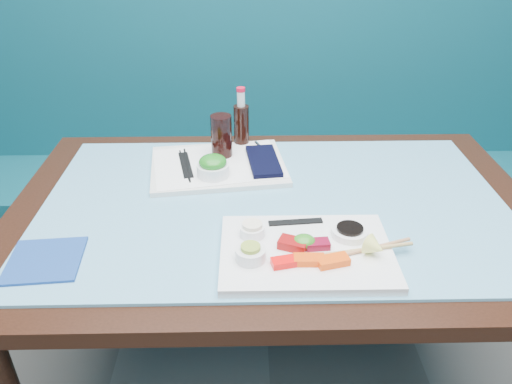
{
  "coord_description": "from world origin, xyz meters",
  "views": [
    {
      "loc": [
        -0.07,
        0.32,
        1.45
      ],
      "look_at": [
        -0.05,
        1.43,
        0.8
      ],
      "focal_mm": 35.0,
      "sensor_mm": 36.0,
      "label": 1
    }
  ],
  "objects_px": {
    "sashimi_plate": "(306,252)",
    "cola_bottle_body": "(241,127)",
    "dining_table": "(274,230)",
    "serving_tray": "(218,166)",
    "cola_glass": "(221,136)",
    "blue_napkin": "(45,260)",
    "seaweed_bowl": "(213,170)",
    "booth_bench": "(263,177)"
  },
  "relations": [
    {
      "from": "serving_tray",
      "to": "blue_napkin",
      "type": "height_order",
      "value": "serving_tray"
    },
    {
      "from": "booth_bench",
      "to": "seaweed_bowl",
      "type": "bearing_deg",
      "value": -103.11
    },
    {
      "from": "dining_table",
      "to": "serving_tray",
      "type": "xyz_separation_m",
      "value": [
        -0.16,
        0.2,
        0.1
      ]
    },
    {
      "from": "seaweed_bowl",
      "to": "cola_glass",
      "type": "xyz_separation_m",
      "value": [
        0.02,
        0.13,
        0.05
      ]
    },
    {
      "from": "dining_table",
      "to": "cola_glass",
      "type": "relative_size",
      "value": 10.78
    },
    {
      "from": "seaweed_bowl",
      "to": "blue_napkin",
      "type": "bearing_deg",
      "value": -134.3
    },
    {
      "from": "dining_table",
      "to": "cola_glass",
      "type": "xyz_separation_m",
      "value": [
        -0.15,
        0.25,
        0.17
      ]
    },
    {
      "from": "blue_napkin",
      "to": "seaweed_bowl",
      "type": "bearing_deg",
      "value": 45.7
    },
    {
      "from": "blue_napkin",
      "to": "cola_glass",
      "type": "bearing_deg",
      "value": 52.8
    },
    {
      "from": "sashimi_plate",
      "to": "cola_bottle_body",
      "type": "xyz_separation_m",
      "value": [
        -0.15,
        0.58,
        0.06
      ]
    },
    {
      "from": "cola_bottle_body",
      "to": "sashimi_plate",
      "type": "bearing_deg",
      "value": -75.78
    },
    {
      "from": "cola_glass",
      "to": "cola_bottle_body",
      "type": "distance_m",
      "value": 0.11
    },
    {
      "from": "sashimi_plate",
      "to": "cola_glass",
      "type": "distance_m",
      "value": 0.53
    },
    {
      "from": "serving_tray",
      "to": "seaweed_bowl",
      "type": "bearing_deg",
      "value": -104.76
    },
    {
      "from": "booth_bench",
      "to": "cola_bottle_body",
      "type": "xyz_separation_m",
      "value": [
        -0.09,
        -0.49,
        0.45
      ]
    },
    {
      "from": "seaweed_bowl",
      "to": "cola_glass",
      "type": "bearing_deg",
      "value": 81.25
    },
    {
      "from": "serving_tray",
      "to": "blue_napkin",
      "type": "relative_size",
      "value": 2.48
    },
    {
      "from": "seaweed_bowl",
      "to": "cola_bottle_body",
      "type": "xyz_separation_m",
      "value": [
        0.08,
        0.22,
        0.04
      ]
    },
    {
      "from": "dining_table",
      "to": "cola_bottle_body",
      "type": "relative_size",
      "value": 10.09
    },
    {
      "from": "dining_table",
      "to": "serving_tray",
      "type": "relative_size",
      "value": 3.58
    },
    {
      "from": "blue_napkin",
      "to": "cola_bottle_body",
      "type": "bearing_deg",
      "value": 53.55
    },
    {
      "from": "serving_tray",
      "to": "seaweed_bowl",
      "type": "relative_size",
      "value": 4.26
    },
    {
      "from": "seaweed_bowl",
      "to": "cola_glass",
      "type": "relative_size",
      "value": 0.71
    },
    {
      "from": "serving_tray",
      "to": "seaweed_bowl",
      "type": "xyz_separation_m",
      "value": [
        -0.01,
        -0.07,
        0.03
      ]
    },
    {
      "from": "sashimi_plate",
      "to": "blue_napkin",
      "type": "xyz_separation_m",
      "value": [
        -0.58,
        -0.01,
        -0.01
      ]
    },
    {
      "from": "dining_table",
      "to": "blue_napkin",
      "type": "distance_m",
      "value": 0.58
    },
    {
      "from": "sashimi_plate",
      "to": "cola_bottle_body",
      "type": "height_order",
      "value": "cola_bottle_body"
    },
    {
      "from": "booth_bench",
      "to": "cola_glass",
      "type": "bearing_deg",
      "value": -104.06
    },
    {
      "from": "dining_table",
      "to": "seaweed_bowl",
      "type": "bearing_deg",
      "value": 143.92
    },
    {
      "from": "cola_glass",
      "to": "blue_napkin",
      "type": "height_order",
      "value": "cola_glass"
    },
    {
      "from": "booth_bench",
      "to": "serving_tray",
      "type": "height_order",
      "value": "booth_bench"
    },
    {
      "from": "seaweed_bowl",
      "to": "cola_bottle_body",
      "type": "height_order",
      "value": "cola_bottle_body"
    },
    {
      "from": "dining_table",
      "to": "booth_bench",
      "type": "bearing_deg",
      "value": 90.0
    },
    {
      "from": "seaweed_bowl",
      "to": "cola_bottle_body",
      "type": "bearing_deg",
      "value": 70.48
    },
    {
      "from": "booth_bench",
      "to": "dining_table",
      "type": "xyz_separation_m",
      "value": [
        0.0,
        -0.84,
        0.29
      ]
    },
    {
      "from": "sashimi_plate",
      "to": "cola_glass",
      "type": "bearing_deg",
      "value": 113.25
    },
    {
      "from": "booth_bench",
      "to": "cola_bottle_body",
      "type": "distance_m",
      "value": 0.68
    },
    {
      "from": "serving_tray",
      "to": "seaweed_bowl",
      "type": "distance_m",
      "value": 0.08
    },
    {
      "from": "dining_table",
      "to": "sashimi_plate",
      "type": "bearing_deg",
      "value": -75.81
    },
    {
      "from": "booth_bench",
      "to": "serving_tray",
      "type": "distance_m",
      "value": 0.77
    },
    {
      "from": "serving_tray",
      "to": "blue_napkin",
      "type": "bearing_deg",
      "value": -136.91
    },
    {
      "from": "dining_table",
      "to": "serving_tray",
      "type": "height_order",
      "value": "serving_tray"
    }
  ]
}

